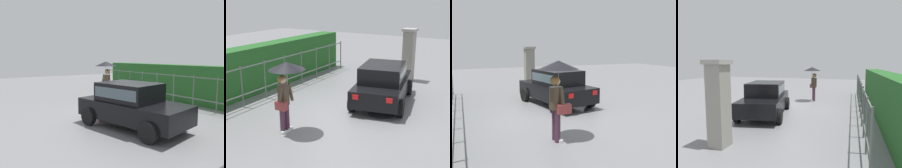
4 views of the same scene
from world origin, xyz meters
TOP-DOWN VIEW (x-y plane):
  - ground_plane at (0.00, 0.00)m, footprint 40.00×40.00m
  - car at (1.43, -0.72)m, footprint 3.96×2.45m
  - pedestrian at (-2.37, 0.69)m, footprint 1.04×1.04m
  - fence_section at (-0.42, 3.39)m, footprint 11.65×0.05m
  - hedge_row at (-0.42, 4.43)m, footprint 12.60×0.90m
  - puddle_near at (0.31, -1.16)m, footprint 0.90×0.90m

SIDE VIEW (x-z plane):
  - ground_plane at x=0.00m, z-range 0.00..0.00m
  - puddle_near at x=0.31m, z-range 0.00..0.00m
  - car at x=1.43m, z-range 0.06..1.54m
  - fence_section at x=-0.42m, z-range 0.07..1.57m
  - hedge_row at x=-0.42m, z-range 0.00..1.90m
  - pedestrian at x=-2.37m, z-range 0.55..2.65m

